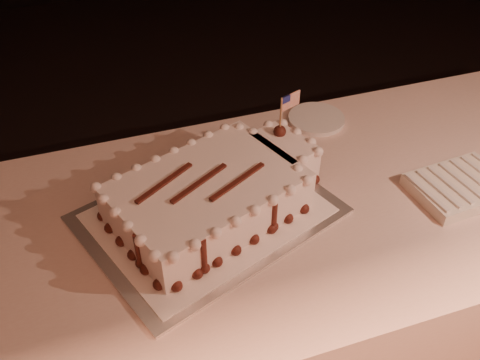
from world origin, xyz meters
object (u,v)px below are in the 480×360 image
object	(u,v)px
sheet_cake	(218,191)
cake_board	(208,214)
banquet_table	(278,298)
napkin_stack	(460,187)
side_plate	(316,119)

from	to	relation	value
sheet_cake	cake_board	bearing A→B (deg)	-159.17
cake_board	sheet_cake	world-z (taller)	sheet_cake
banquet_table	napkin_stack	distance (m)	0.59
banquet_table	napkin_stack	world-z (taller)	napkin_stack
sheet_cake	side_plate	xyz separation A→B (m)	(0.39, 0.27, -0.05)
banquet_table	cake_board	distance (m)	0.42
banquet_table	side_plate	world-z (taller)	side_plate
cake_board	side_plate	distance (m)	0.50
banquet_table	sheet_cake	distance (m)	0.47
banquet_table	napkin_stack	bearing A→B (deg)	-12.52
banquet_table	cake_board	xyz separation A→B (m)	(-0.19, 0.02, 0.38)
sheet_cake	side_plate	distance (m)	0.48
banquet_table	side_plate	size ratio (longest dim) A/B	14.45
napkin_stack	side_plate	xyz separation A→B (m)	(-0.21, 0.40, -0.01)
cake_board	sheet_cake	size ratio (longest dim) A/B	1.01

